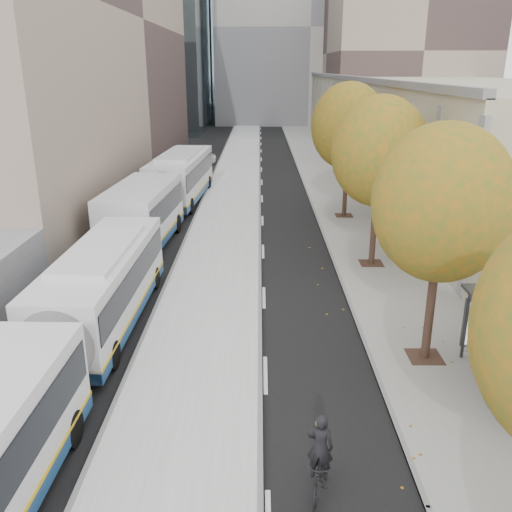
{
  "coord_description": "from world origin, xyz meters",
  "views": [
    {
      "loc": [
        -1.86,
        -2.75,
        9.08
      ],
      "look_at": [
        -1.97,
        16.11,
        2.5
      ],
      "focal_mm": 38.0,
      "sensor_mm": 36.0,
      "label": 1
    }
  ],
  "objects_px": {
    "bus_near": "(67,333)",
    "cyclist": "(319,465)",
    "bus_far": "(167,189)",
    "distant_car": "(206,159)"
  },
  "relations": [
    {
      "from": "bus_near",
      "to": "cyclist",
      "type": "height_order",
      "value": "bus_near"
    },
    {
      "from": "bus_far",
      "to": "distant_car",
      "type": "bearing_deg",
      "value": 91.86
    },
    {
      "from": "bus_near",
      "to": "distant_car",
      "type": "bearing_deg",
      "value": 90.19
    },
    {
      "from": "bus_near",
      "to": "bus_far",
      "type": "bearing_deg",
      "value": 91.26
    },
    {
      "from": "distant_car",
      "to": "bus_far",
      "type": "bearing_deg",
      "value": -83.94
    },
    {
      "from": "bus_far",
      "to": "distant_car",
      "type": "xyz_separation_m",
      "value": [
        0.65,
        19.28,
        -1.17
      ]
    },
    {
      "from": "cyclist",
      "to": "distant_car",
      "type": "distance_m",
      "value": 43.75
    },
    {
      "from": "bus_far",
      "to": "cyclist",
      "type": "xyz_separation_m",
      "value": [
        7.18,
        -23.98,
        -1.01
      ]
    },
    {
      "from": "bus_near",
      "to": "cyclist",
      "type": "relative_size",
      "value": 8.3
    },
    {
      "from": "cyclist",
      "to": "bus_near",
      "type": "bearing_deg",
      "value": 160.34
    }
  ]
}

